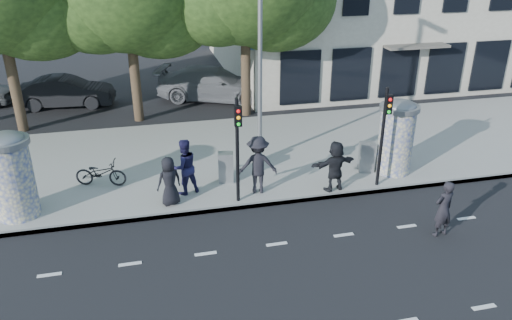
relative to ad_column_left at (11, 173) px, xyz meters
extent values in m
plane|color=black|center=(7.20, -4.50, -1.54)|extent=(120.00, 120.00, 0.00)
cube|color=gray|center=(7.20, 3.00, -1.46)|extent=(40.00, 8.00, 0.15)
cube|color=slate|center=(7.20, -0.95, -1.46)|extent=(40.00, 0.10, 0.16)
cube|color=silver|center=(7.20, -3.10, -1.53)|extent=(32.00, 0.12, 0.01)
cylinder|color=beige|center=(0.00, 0.00, -0.24)|extent=(1.20, 1.20, 2.30)
cylinder|color=slate|center=(0.00, 0.00, 0.99)|extent=(1.36, 1.36, 0.16)
ellipsoid|color=slate|center=(0.00, 0.00, 1.07)|extent=(1.10, 1.10, 0.38)
cylinder|color=beige|center=(12.40, 0.20, -0.24)|extent=(1.20, 1.20, 2.30)
cylinder|color=slate|center=(12.40, 0.20, 0.99)|extent=(1.36, 1.36, 0.16)
ellipsoid|color=slate|center=(12.40, 0.20, 1.07)|extent=(1.10, 1.10, 0.38)
cylinder|color=black|center=(6.60, -0.65, 0.31)|extent=(0.11, 0.11, 3.40)
cube|color=black|center=(6.60, -0.83, 1.51)|extent=(0.22, 0.14, 0.62)
cylinder|color=black|center=(11.40, -0.65, 0.31)|extent=(0.11, 0.11, 3.40)
cube|color=black|center=(11.40, -0.83, 1.51)|extent=(0.22, 0.14, 0.62)
cylinder|color=slate|center=(8.00, 2.20, 2.61)|extent=(0.16, 0.16, 8.00)
cylinder|color=#38281C|center=(-1.30, 8.00, 0.82)|extent=(0.44, 0.44, 4.73)
cylinder|color=#38281C|center=(3.70, 8.20, 0.67)|extent=(0.44, 0.44, 4.41)
cylinder|color=#38281C|center=(8.70, 7.80, 0.76)|extent=(0.44, 0.44, 4.59)
cube|color=black|center=(19.20, 7.95, 0.06)|extent=(18.00, 0.10, 2.60)
cube|color=#59544C|center=(17.20, 7.60, 1.36)|extent=(3.20, 0.90, 0.12)
cube|color=#194C8C|center=(9.70, 7.95, 1.66)|extent=(1.60, 0.06, 0.30)
imported|color=black|center=(4.49, -0.38, -0.59)|extent=(0.89, 0.72, 1.59)
imported|color=#1C1A42|center=(5.03, 0.27, -0.45)|extent=(1.09, 0.96, 1.87)
imported|color=black|center=(7.35, -0.21, -0.42)|extent=(1.35, 0.91, 1.94)
imported|color=black|center=(9.84, -0.65, -0.53)|extent=(1.66, 0.83, 1.72)
imported|color=black|center=(11.89, -3.71, -0.68)|extent=(0.69, 0.53, 1.71)
imported|color=black|center=(2.33, 1.45, -0.94)|extent=(1.05, 1.82, 0.90)
cube|color=gray|center=(6.47, 0.77, -0.86)|extent=(0.56, 0.45, 1.06)
cube|color=gray|center=(11.46, 0.41, -0.84)|extent=(0.59, 0.48, 1.09)
imported|color=black|center=(0.26, 11.09, -0.78)|extent=(2.04, 4.73, 1.51)
imported|color=slate|center=(7.57, 10.53, -0.70)|extent=(4.23, 6.22, 1.67)
camera|label=1|loc=(3.94, -14.35, 6.38)|focal=35.00mm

